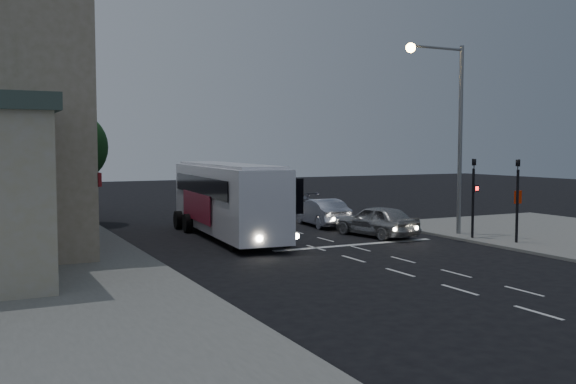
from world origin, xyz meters
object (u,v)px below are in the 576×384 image
traffic_signal_main (474,188)px  regulatory_sign (517,206)px  car_sedan_c (249,198)px  traffic_signal_side (518,190)px  streetlight (450,117)px  car_sedan_b (276,203)px  street_tree (70,144)px  tour_bus (227,198)px  car_suv (377,221)px  car_sedan_a (321,212)px

traffic_signal_main → regulatory_sign: 2.14m
car_sedan_c → traffic_signal_side: bearing=105.7°
streetlight → car_sedan_b: bearing=105.7°
car_sedan_b → street_tree: (-12.12, 0.66, 3.69)m
traffic_signal_main → street_tree: bearing=138.0°
tour_bus → traffic_signal_main: 11.54m
regulatory_sign → traffic_signal_side: bearing=-136.1°
tour_bus → traffic_signal_main: bearing=-27.1°
car_sedan_b → street_tree: size_ratio=0.90×
car_suv → car_sedan_c: (-0.16, 15.51, -0.02)m
car_suv → car_sedan_a: bearing=-96.0°
tour_bus → regulatory_sign: bearing=-27.0°
regulatory_sign → car_suv: bearing=141.0°
car_sedan_a → traffic_signal_side: traffic_signal_side is taller
traffic_signal_main → traffic_signal_side: size_ratio=1.00×
traffic_signal_main → car_sedan_b: bearing=105.2°
traffic_signal_side → regulatory_sign: bearing=43.9°
regulatory_sign → car_sedan_b: bearing=110.2°
car_sedan_b → car_sedan_c: 4.95m
regulatory_sign → streetlight: bearing=128.7°
street_tree → tour_bus: bearing=-54.0°
tour_bus → car_sedan_b: tour_bus is taller
car_sedan_b → streetlight: (3.43, -12.17, 4.92)m
car_suv → car_sedan_c: 15.51m
car_suv → traffic_signal_side: size_ratio=1.09×
traffic_signal_main → traffic_signal_side: (0.70, -1.98, 0.00)m
car_sedan_c → streetlight: size_ratio=0.59×
tour_bus → streetlight: (9.58, -4.60, 3.83)m
car_suv → regulatory_sign: 6.46m
car_suv → street_tree: bearing=-52.2°
traffic_signal_side → tour_bus: bearing=142.8°
tour_bus → car_suv: 7.30m
regulatory_sign → street_tree: size_ratio=0.35×
street_tree → regulatory_sign: bearing=-41.1°
car_sedan_a → street_tree: size_ratio=0.73×
car_suv → regulatory_sign: (4.98, -4.04, 0.83)m
traffic_signal_main → tour_bus: bearing=148.5°
car_suv → streetlight: (3.02, -1.60, 4.97)m
traffic_signal_side → regulatory_sign: (1.00, 0.96, -0.82)m
car_sedan_a → car_sedan_c: (0.20, 10.71, -0.01)m
car_sedan_a → streetlight: streetlight is taller
car_sedan_b → street_tree: 12.69m
car_suv → car_sedan_a: (-0.37, 4.80, -0.01)m
car_suv → car_sedan_b: (-0.41, 10.57, 0.05)m
car_sedan_a → regulatory_sign: regulatory_sign is taller
car_sedan_a → regulatory_sign: bearing=126.6°
car_suv → streetlight: 6.03m
traffic_signal_side → street_tree: size_ratio=0.66×
streetlight → street_tree: bearing=140.5°
car_suv → car_sedan_c: size_ratio=0.84×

